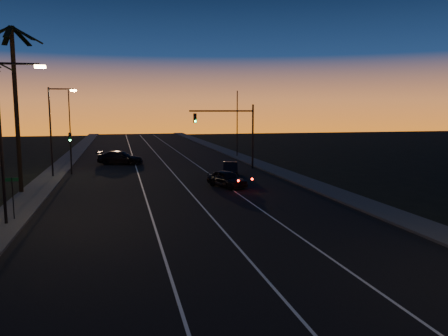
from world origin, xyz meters
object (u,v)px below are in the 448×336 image
object	(u,v)px
lead_car	(227,179)
cross_car	(120,158)
signal_mast	(232,125)
right_car	(230,169)

from	to	relation	value
lead_car	cross_car	distance (m)	19.97
signal_mast	right_car	world-z (taller)	signal_mast
lead_car	cross_car	xyz separation A→B (m)	(-8.55, 18.04, 0.08)
signal_mast	right_car	bearing A→B (deg)	-106.23
lead_car	cross_car	size ratio (longest dim) A/B	0.84
right_car	cross_car	xyz separation A→B (m)	(-10.46, 11.81, 0.12)
lead_car	signal_mast	bearing A→B (deg)	73.33
lead_car	right_car	distance (m)	6.52
signal_mast	lead_car	xyz separation A→B (m)	(-3.26, -10.89, -4.07)
cross_car	signal_mast	bearing A→B (deg)	-31.17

